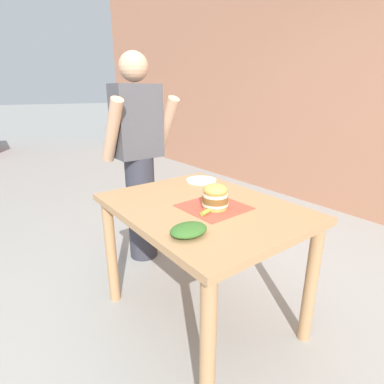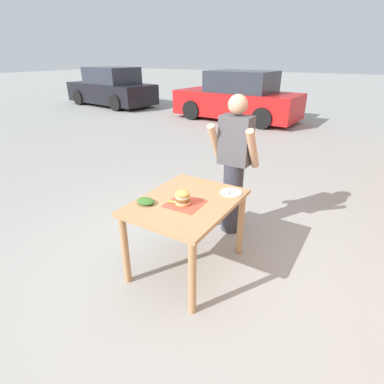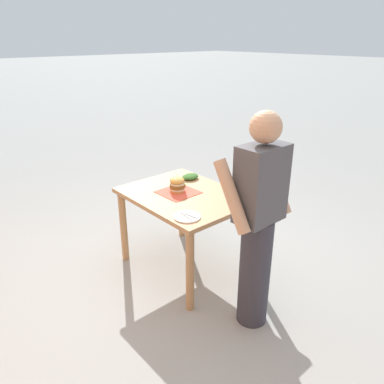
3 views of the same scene
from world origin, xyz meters
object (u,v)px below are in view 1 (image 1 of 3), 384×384
object	(u,v)px
side_plate_with_forks	(201,180)
parked_car_near_curb	(224,110)
diner_across_table	(139,159)
patio_table	(202,225)
sandwich	(215,196)
pickle_spear	(207,212)
side_salad	(189,230)

from	to	relation	value
side_plate_with_forks	parked_car_near_curb	size ratio (longest dim) A/B	0.05
diner_across_table	patio_table	bearing A→B (deg)	-94.95
patio_table	diner_across_table	size ratio (longest dim) A/B	0.67
diner_across_table	parked_car_near_curb	xyz separation A→B (m)	(7.47, 7.03, -0.16)
patio_table	side_plate_with_forks	world-z (taller)	side_plate_with_forks
sandwich	diner_across_table	bearing A→B (deg)	86.40
pickle_spear	diner_across_table	world-z (taller)	diner_across_table
pickle_spear	parked_car_near_curb	xyz separation A→B (m)	(7.62, 8.07, -0.08)
patio_table	pickle_spear	world-z (taller)	pickle_spear
patio_table	sandwich	bearing A→B (deg)	-79.81
patio_table	parked_car_near_curb	xyz separation A→B (m)	(7.55, 7.95, 0.06)
sandwich	parked_car_near_curb	xyz separation A→B (m)	(7.53, 8.04, -0.14)
pickle_spear	side_plate_with_forks	distance (m)	0.63
side_salad	sandwich	bearing A→B (deg)	29.12
patio_table	side_salad	bearing A→B (deg)	-138.09
sandwich	patio_table	bearing A→B (deg)	100.19
pickle_spear	parked_car_near_curb	bearing A→B (deg)	46.66
patio_table	sandwich	xyz separation A→B (m)	(0.02, -0.09, 0.20)
side_plate_with_forks	side_salad	world-z (taller)	side_salad
side_plate_with_forks	parked_car_near_curb	world-z (taller)	parked_car_near_curb
side_plate_with_forks	side_salad	size ratio (longest dim) A/B	1.22
parked_car_near_curb	diner_across_table	bearing A→B (deg)	-136.74
side_salad	diner_across_table	world-z (taller)	diner_across_table
patio_table	side_salad	distance (m)	0.42
sandwich	pickle_spear	size ratio (longest dim) A/B	1.88
pickle_spear	parked_car_near_curb	world-z (taller)	parked_car_near_curb
side_plate_with_forks	pickle_spear	bearing A→B (deg)	-125.99
sandwich	side_plate_with_forks	bearing A→B (deg)	59.25
side_plate_with_forks	side_salad	xyz separation A→B (m)	(-0.59, -0.64, 0.02)
sandwich	side_salad	xyz separation A→B (m)	(-0.31, -0.17, -0.05)
pickle_spear	side_salad	world-z (taller)	side_salad
patio_table	parked_car_near_curb	distance (m)	10.96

